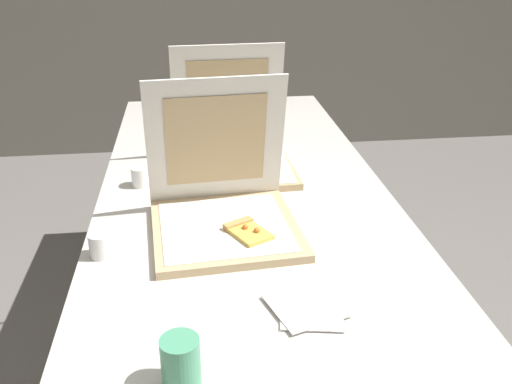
% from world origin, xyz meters
% --- Properties ---
extents(table, '(0.90, 2.08, 0.73)m').
position_xyz_m(table, '(0.00, 0.57, 0.68)').
color(table, beige).
rests_on(table, ground).
extents(pizza_box_front, '(0.41, 0.42, 0.40)m').
position_xyz_m(pizza_box_front, '(-0.08, 0.33, 0.78)').
color(pizza_box_front, tan).
rests_on(pizza_box_front, table).
extents(pizza_box_middle, '(0.40, 0.41, 0.40)m').
position_xyz_m(pizza_box_middle, '(-0.02, 0.75, 0.78)').
color(pizza_box_middle, tan).
rests_on(pizza_box_middle, table).
extents(cup_white_near_left, '(0.06, 0.06, 0.06)m').
position_xyz_m(cup_white_near_left, '(-0.39, 0.22, 0.76)').
color(cup_white_near_left, white).
rests_on(cup_white_near_left, table).
extents(cup_white_mid, '(0.06, 0.06, 0.06)m').
position_xyz_m(cup_white_mid, '(-0.32, 0.63, 0.76)').
color(cup_white_mid, white).
rests_on(cup_white_mid, table).
extents(cup_printed_front, '(0.07, 0.07, 0.10)m').
position_xyz_m(cup_printed_front, '(-0.19, -0.24, 0.77)').
color(cup_printed_front, '#4C9E75').
rests_on(cup_printed_front, table).
extents(napkin_pile, '(0.18, 0.19, 0.01)m').
position_xyz_m(napkin_pile, '(0.08, -0.06, 0.73)').
color(napkin_pile, white).
rests_on(napkin_pile, table).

